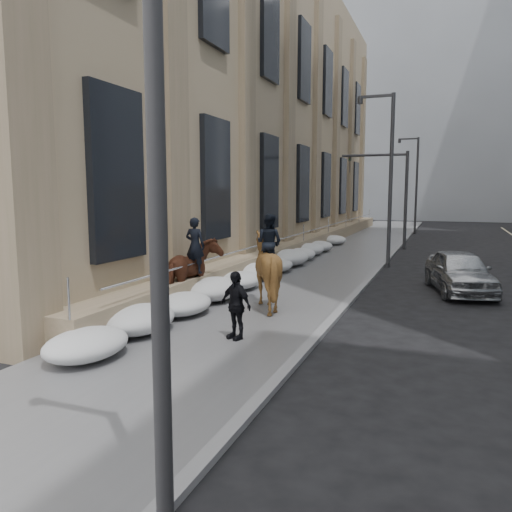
{
  "coord_description": "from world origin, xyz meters",
  "views": [
    {
      "loc": [
        5.44,
        -10.04,
        3.55
      ],
      "look_at": [
        0.32,
        3.3,
        1.7
      ],
      "focal_mm": 35.0,
      "sensor_mm": 36.0,
      "label": 1
    }
  ],
  "objects_px": {
    "mounted_horse_left": "(193,270)",
    "pedestrian": "(236,305)",
    "mounted_horse_right": "(266,267)",
    "car_silver": "(460,271)"
  },
  "relations": [
    {
      "from": "pedestrian",
      "to": "car_silver",
      "type": "bearing_deg",
      "value": 82.51
    },
    {
      "from": "car_silver",
      "to": "mounted_horse_left",
      "type": "bearing_deg",
      "value": -158.28
    },
    {
      "from": "mounted_horse_left",
      "to": "mounted_horse_right",
      "type": "xyz_separation_m",
      "value": [
        2.27,
        0.35,
        0.15
      ]
    },
    {
      "from": "mounted_horse_right",
      "to": "car_silver",
      "type": "relative_size",
      "value": 0.62
    },
    {
      "from": "mounted_horse_left",
      "to": "pedestrian",
      "type": "distance_m",
      "value": 4.02
    },
    {
      "from": "car_silver",
      "to": "mounted_horse_right",
      "type": "bearing_deg",
      "value": -150.43
    },
    {
      "from": "mounted_horse_left",
      "to": "mounted_horse_right",
      "type": "distance_m",
      "value": 2.3
    },
    {
      "from": "mounted_horse_left",
      "to": "car_silver",
      "type": "relative_size",
      "value": 0.6
    },
    {
      "from": "pedestrian",
      "to": "car_silver",
      "type": "xyz_separation_m",
      "value": [
        5.0,
        8.32,
        -0.16
      ]
    },
    {
      "from": "pedestrian",
      "to": "mounted_horse_left",
      "type": "bearing_deg",
      "value": 155.86
    }
  ]
}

